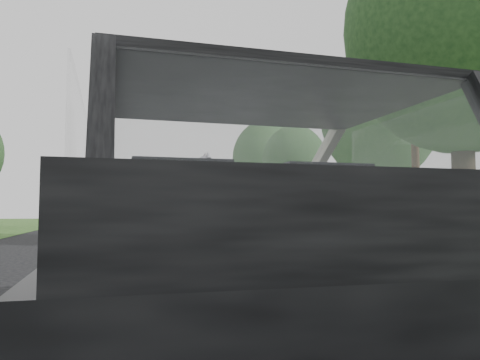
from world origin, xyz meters
TOP-DOWN VIEW (x-y plane):
  - ground at (0.00, 0.00)m, footprint 140.00×140.00m
  - subject_car at (0.00, 0.00)m, footprint 1.80×4.00m
  - dashboard at (0.00, 0.62)m, footprint 1.58×0.45m
  - driver_seat at (-0.40, -0.29)m, footprint 0.50×0.72m
  - passenger_seat at (0.40, -0.29)m, footprint 0.50×0.72m
  - steering_wheel at (-0.40, 0.33)m, footprint 0.36×0.36m
  - cat at (0.15, 0.58)m, footprint 0.58×0.26m
  - guardrail at (4.30, 10.00)m, footprint 0.05×90.00m
  - other_car at (0.45, 24.92)m, footprint 2.03×4.54m
  - highway_sign at (7.44, 17.43)m, footprint 0.36×0.91m
  - utility_pole at (8.25, 9.53)m, footprint 0.30×0.30m
  - tree_0 at (7.30, 6.45)m, footprint 6.19×6.19m
  - tree_1 at (11.26, 16.19)m, footprint 6.98×6.98m
  - tree_2 at (10.06, 23.63)m, footprint 5.07×5.07m
  - tree_3 at (12.92, 37.61)m, footprint 6.56×6.56m

SIDE VIEW (x-z plane):
  - ground at x=0.00m, z-range 0.00..0.00m
  - guardrail at x=4.30m, z-range 0.42..0.74m
  - subject_car at x=0.00m, z-range 0.00..1.45m
  - other_car at x=0.45m, z-range 0.00..1.46m
  - dashboard at x=0.00m, z-range 0.70..1.00m
  - driver_seat at x=-0.40m, z-range 0.67..1.09m
  - passenger_seat at x=0.40m, z-range 0.67..1.09m
  - steering_wheel at x=-0.40m, z-range 0.90..0.94m
  - cat at x=0.15m, z-range 0.96..1.21m
  - highway_sign at x=7.44m, z-range 0.00..2.31m
  - tree_2 at x=10.06m, z-range 0.00..6.00m
  - utility_pole at x=8.25m, z-range 0.00..7.15m
  - tree_1 at x=11.26m, z-range 0.00..8.17m
  - tree_0 at x=7.30m, z-range 0.00..8.25m
  - tree_3 at x=12.92m, z-range 0.00..9.01m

